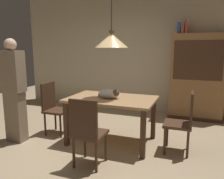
{
  "coord_description": "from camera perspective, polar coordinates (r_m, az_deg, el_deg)",
  "views": [
    {
      "loc": [
        1.39,
        -2.89,
        1.54
      ],
      "look_at": [
        0.05,
        0.65,
        0.85
      ],
      "focal_mm": 36.22,
      "sensor_mm": 36.0,
      "label": 1
    }
  ],
  "objects": [
    {
      "name": "ground",
      "position": [
        3.55,
        -4.55,
        -15.36
      ],
      "size": [
        10.0,
        10.0,
        0.0
      ],
      "primitive_type": "plane",
      "color": "tan"
    },
    {
      "name": "back_wall",
      "position": [
        5.71,
        6.83,
        9.37
      ],
      "size": [
        6.4,
        0.1,
        2.9
      ],
      "primitive_type": "cube",
      "color": "beige",
      "rests_on": "ground"
    },
    {
      "name": "dining_table",
      "position": [
        3.68,
        -0.12,
        -3.67
      ],
      "size": [
        1.4,
        0.9,
        0.75
      ],
      "color": "tan",
      "rests_on": "ground"
    },
    {
      "name": "chair_near_front",
      "position": [
        2.95,
        -6.3,
        -10.12
      ],
      "size": [
        0.4,
        0.4,
        0.93
      ],
      "color": "#472D1E",
      "rests_on": "ground"
    },
    {
      "name": "chair_left_side",
      "position": [
        4.24,
        -14.56,
        -4.05
      ],
      "size": [
        0.4,
        0.4,
        0.93
      ],
      "color": "#472D1E",
      "rests_on": "ground"
    },
    {
      "name": "chair_right_side",
      "position": [
        3.49,
        17.6,
        -7.28
      ],
      "size": [
        0.41,
        0.41,
        0.93
      ],
      "color": "#472D1E",
      "rests_on": "ground"
    },
    {
      "name": "cat_sleeping",
      "position": [
        3.61,
        -0.65,
        -1.04
      ],
      "size": [
        0.4,
        0.29,
        0.16
      ],
      "color": "beige",
      "rests_on": "dining_table"
    },
    {
      "name": "pendant_lamp",
      "position": [
        3.57,
        -0.13,
        12.31
      ],
      "size": [
        0.52,
        0.52,
        1.3
      ],
      "color": "#E5B775"
    },
    {
      "name": "hutch_bookcase",
      "position": [
        5.25,
        20.59,
        2.56
      ],
      "size": [
        1.12,
        0.45,
        1.85
      ],
      "color": "olive",
      "rests_on": "ground"
    },
    {
      "name": "book_blue_wide",
      "position": [
        5.24,
        16.6,
        14.63
      ],
      "size": [
        0.06,
        0.24,
        0.24
      ],
      "primitive_type": "cube",
      "color": "#384C93",
      "rests_on": "hutch_bookcase"
    },
    {
      "name": "book_brown_thick",
      "position": [
        5.24,
        17.43,
        14.49
      ],
      "size": [
        0.06,
        0.24,
        0.22
      ],
      "primitive_type": "cube",
      "color": "brown",
      "rests_on": "hutch_bookcase"
    },
    {
      "name": "book_red_tall",
      "position": [
        5.23,
        18.21,
        14.78
      ],
      "size": [
        0.04,
        0.22,
        0.28
      ],
      "primitive_type": "cube",
      "color": "#B73833",
      "rests_on": "hutch_bookcase"
    },
    {
      "name": "person_standing",
      "position": [
        4.02,
        -23.53,
        -0.3
      ],
      "size": [
        0.36,
        0.22,
        1.7
      ],
      "color": "#84705B",
      "rests_on": "ground"
    }
  ]
}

